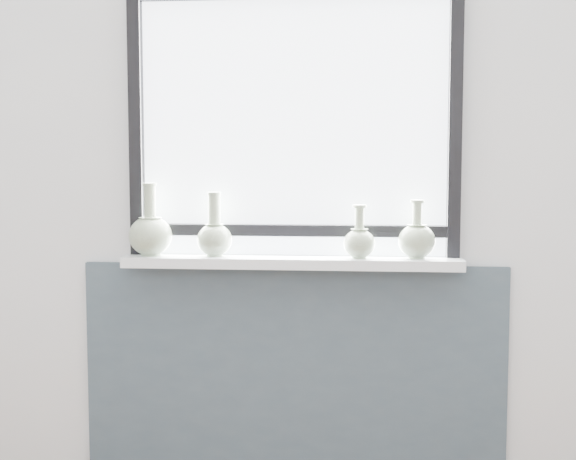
# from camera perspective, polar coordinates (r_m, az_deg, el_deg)

# --- Properties ---
(back_wall) EXTENTS (3.60, 0.02, 2.60)m
(back_wall) POSITION_cam_1_polar(r_m,az_deg,el_deg) (3.21, 0.42, 5.41)
(back_wall) COLOR silver
(back_wall) RESTS_ON ground
(apron_panel) EXTENTS (1.70, 0.03, 0.86)m
(apron_panel) POSITION_cam_1_polar(r_m,az_deg,el_deg) (3.29, 0.37, -9.93)
(apron_panel) COLOR #3E4D58
(apron_panel) RESTS_ON ground
(windowsill) EXTENTS (1.32, 0.18, 0.04)m
(windowsill) POSITION_cam_1_polar(r_m,az_deg,el_deg) (3.13, 0.27, -2.29)
(windowsill) COLOR white
(windowsill) RESTS_ON apron_panel
(window) EXTENTS (1.30, 0.06, 1.05)m
(window) POSITION_cam_1_polar(r_m,az_deg,el_deg) (3.17, 0.37, 7.96)
(window) COLOR black
(window) RESTS_ON windowsill
(vase_a) EXTENTS (0.17, 0.17, 0.29)m
(vase_a) POSITION_cam_1_polar(r_m,az_deg,el_deg) (3.21, -9.76, -0.22)
(vase_a) COLOR #A2B695
(vase_a) RESTS_ON windowsill
(vase_b) EXTENTS (0.14, 0.14, 0.25)m
(vase_b) POSITION_cam_1_polar(r_m,az_deg,el_deg) (3.16, -5.25, -0.43)
(vase_b) COLOR #A2B695
(vase_b) RESTS_ON windowsill
(vase_c) EXTENTS (0.12, 0.12, 0.21)m
(vase_c) POSITION_cam_1_polar(r_m,az_deg,el_deg) (3.09, 5.10, -0.79)
(vase_c) COLOR #A2B695
(vase_c) RESTS_ON windowsill
(vase_d) EXTENTS (0.14, 0.14, 0.23)m
(vase_d) POSITION_cam_1_polar(r_m,az_deg,el_deg) (3.12, 9.15, -0.65)
(vase_d) COLOR #A2B695
(vase_d) RESTS_ON windowsill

